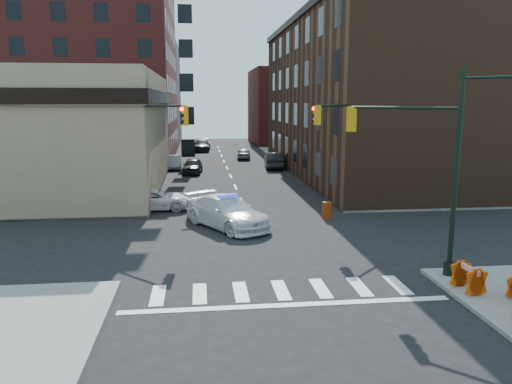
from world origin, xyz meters
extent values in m
plane|color=black|center=(0.00, 0.00, 0.00)|extent=(140.00, 140.00, 0.00)
cube|color=gray|center=(-23.00, 32.75, 0.07)|extent=(34.00, 54.50, 0.15)
cube|color=gray|center=(23.00, 32.75, 0.07)|extent=(34.00, 54.50, 0.15)
cube|color=#9E8767|center=(-17.00, 16.50, 4.50)|extent=(22.00, 22.00, 9.00)
cube|color=maroon|center=(-18.50, 40.00, 12.00)|extent=(25.00, 25.00, 24.00)
cube|color=#462C1C|center=(13.00, 22.50, 7.00)|extent=(14.00, 34.00, 14.00)
cube|color=brown|center=(-16.00, 62.00, 8.00)|extent=(20.00, 18.00, 16.00)
cube|color=maroon|center=(14.00, 58.00, 6.00)|extent=(16.00, 16.00, 12.00)
cylinder|color=black|center=(6.80, -6.30, 4.15)|extent=(0.20, 0.20, 8.00)
cylinder|color=black|center=(6.80, -6.30, 0.40)|extent=(0.44, 0.44, 0.50)
cylinder|color=black|center=(5.21, -4.71, 6.65)|extent=(3.27, 3.27, 0.12)
cube|color=#BF8C0C|center=(3.62, -3.12, 6.15)|extent=(0.35, 0.35, 1.05)
sphere|color=#FF0C05|center=(3.77, -2.96, 6.50)|extent=(0.22, 0.22, 0.22)
sphere|color=black|center=(3.77, -2.96, 6.17)|extent=(0.22, 0.22, 0.22)
sphere|color=black|center=(3.77, -2.96, 5.84)|extent=(0.22, 0.22, 0.22)
cylinder|color=black|center=(7.65, -7.15, 7.75)|extent=(1.91, 1.91, 0.10)
cylinder|color=black|center=(-6.80, 6.30, 4.15)|extent=(0.20, 0.20, 8.00)
cylinder|color=black|center=(-6.80, 6.30, 0.40)|extent=(0.44, 0.44, 0.50)
cylinder|color=black|center=(-5.21, 4.71, 6.65)|extent=(3.27, 3.27, 0.12)
cube|color=#BF8C0C|center=(-3.62, 3.12, 6.15)|extent=(0.35, 0.35, 1.05)
sphere|color=#FF0C05|center=(-3.77, 2.96, 6.50)|extent=(0.22, 0.22, 0.22)
sphere|color=black|center=(-3.77, 2.96, 6.17)|extent=(0.22, 0.22, 0.22)
sphere|color=black|center=(-3.77, 2.96, 5.84)|extent=(0.22, 0.22, 0.22)
cylinder|color=black|center=(6.80, 6.30, 4.15)|extent=(0.20, 0.20, 8.00)
cylinder|color=black|center=(6.80, 6.30, 0.40)|extent=(0.44, 0.44, 0.50)
cylinder|color=black|center=(5.21, 4.71, 6.65)|extent=(3.27, 3.27, 0.12)
cube|color=#BF8C0C|center=(3.62, 3.12, 6.15)|extent=(0.35, 0.35, 1.05)
sphere|color=#FF0C05|center=(3.46, 3.27, 6.50)|extent=(0.22, 0.22, 0.22)
sphere|color=black|center=(3.46, 3.27, 6.17)|extent=(0.22, 0.22, 0.22)
sphere|color=black|center=(3.46, 3.27, 5.84)|extent=(0.22, 0.22, 0.22)
cylinder|color=black|center=(7.50, 26.00, 1.45)|extent=(0.24, 0.24, 2.60)
sphere|color=brown|center=(7.50, 26.00, 3.50)|extent=(3.00, 3.00, 3.00)
cylinder|color=black|center=(7.50, 34.00, 1.45)|extent=(0.24, 0.24, 2.60)
sphere|color=brown|center=(7.50, 34.00, 3.50)|extent=(3.00, 3.00, 3.00)
imported|color=white|center=(-1.44, 2.83, 0.86)|extent=(5.15, 6.32, 1.72)
imported|color=white|center=(-5.80, 7.94, 0.67)|extent=(4.88, 2.37, 1.34)
imported|color=black|center=(-3.55, 24.25, 0.74)|extent=(2.15, 4.48, 1.47)
imported|color=#909498|center=(-5.50, 27.85, 0.69)|extent=(1.72, 4.28, 1.38)
imported|color=black|center=(-2.50, 46.24, 0.82)|extent=(2.68, 5.78, 1.63)
imported|color=black|center=(4.82, 27.10, 0.82)|extent=(2.12, 5.12, 1.65)
imported|color=gray|center=(2.50, 35.99, 0.67)|extent=(1.92, 4.05, 1.34)
imported|color=black|center=(-7.78, 7.24, 1.04)|extent=(0.67, 0.46, 1.79)
imported|color=black|center=(-11.77, 6.00, 1.09)|extent=(0.95, 0.76, 1.87)
imported|color=#202631|center=(-13.00, 6.51, 1.09)|extent=(1.17, 0.98, 1.88)
cylinder|color=red|center=(4.61, 4.25, 0.50)|extent=(0.66, 0.66, 1.01)
cylinder|color=orange|center=(-3.40, 5.60, 0.53)|extent=(0.62, 0.62, 1.05)
camera|label=1|loc=(-2.93, -24.11, 6.91)|focal=35.00mm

